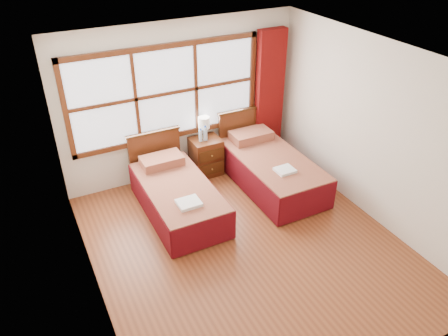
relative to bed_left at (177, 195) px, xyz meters
name	(u,v)px	position (x,y,z in m)	size (l,w,h in m)	color
floor	(247,246)	(0.55, -1.20, -0.29)	(4.50, 4.50, 0.00)	brown
ceiling	(254,62)	(0.55, -1.20, 2.31)	(4.50, 4.50, 0.00)	white
wall_back	(181,102)	(0.55, 1.05, 1.01)	(4.00, 4.00, 0.00)	silver
wall_left	(85,210)	(-1.45, -1.20, 1.01)	(4.50, 4.50, 0.00)	silver
wall_right	(374,132)	(2.55, -1.20, 1.01)	(4.50, 4.50, 0.00)	silver
window	(166,93)	(0.30, 1.01, 1.21)	(3.16, 0.06, 1.56)	white
curtain	(269,95)	(2.15, 0.91, 0.88)	(0.50, 0.16, 2.30)	#6A0B0A
bed_left	(177,195)	(0.00, 0.00, 0.00)	(0.97, 1.99, 0.93)	#42230D
bed_right	(270,168)	(1.65, 0.00, 0.02)	(1.03, 2.05, 1.00)	#42230D
nightstand	(206,156)	(0.86, 0.80, 0.04)	(0.49, 0.48, 0.65)	#552712
towels_left	(189,203)	(-0.04, -0.58, 0.24)	(0.32, 0.28, 0.05)	white
towels_right	(285,170)	(1.59, -0.50, 0.27)	(0.29, 0.25, 0.04)	white
lamp	(204,123)	(0.87, 0.87, 0.64)	(0.19, 0.19, 0.38)	#B6933A
bottle_near	(201,135)	(0.76, 0.78, 0.47)	(0.06, 0.06, 0.23)	silver
bottle_far	(205,134)	(0.84, 0.78, 0.49)	(0.07, 0.07, 0.27)	silver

